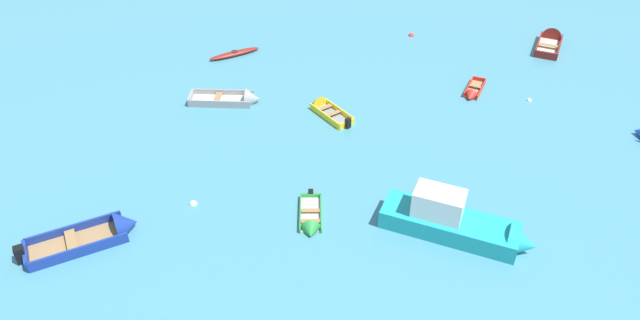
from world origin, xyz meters
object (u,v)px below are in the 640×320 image
at_px(rowboat_grey_midfield_left, 239,99).
at_px(mooring_buoy_trailing, 193,204).
at_px(mooring_buoy_central, 411,36).
at_px(mooring_buoy_far_field, 529,101).
at_px(kayak_maroon_back_row_center, 234,54).
at_px(rowboat_green_far_right, 311,224).
at_px(rowboat_deep_blue_far_back, 103,233).
at_px(rowboat_maroon_distant_center, 550,40).
at_px(motor_launch_turquoise_midfield_right, 459,223).
at_px(rowboat_red_far_left, 472,93).
at_px(rowboat_yellow_back_row_left, 324,108).

relative_size(rowboat_grey_midfield_left, mooring_buoy_trailing, 12.31).
height_order(mooring_buoy_central, mooring_buoy_far_field, mooring_buoy_central).
xyz_separation_m(kayak_maroon_back_row_center, rowboat_green_far_right, (3.51, -17.43, -0.05)).
xyz_separation_m(rowboat_green_far_right, rowboat_grey_midfield_left, (-3.17, 11.14, 0.09)).
relative_size(rowboat_deep_blue_far_back, rowboat_maroon_distant_center, 1.19).
distance_m(rowboat_green_far_right, mooring_buoy_trailing, 5.72).
height_order(rowboat_deep_blue_far_back, mooring_buoy_far_field, rowboat_deep_blue_far_back).
distance_m(motor_launch_turquoise_midfield_right, mooring_buoy_central, 20.78).
bearing_deg(mooring_buoy_central, rowboat_deep_blue_far_back, -134.20).
distance_m(rowboat_red_far_left, rowboat_grey_midfield_left, 14.15).
relative_size(rowboat_red_far_left, mooring_buoy_trailing, 7.66).
height_order(rowboat_red_far_left, motor_launch_turquoise_midfield_right, motor_launch_turquoise_midfield_right).
distance_m(rowboat_grey_midfield_left, mooring_buoy_far_field, 17.43).
height_order(rowboat_green_far_right, rowboat_maroon_distant_center, rowboat_maroon_distant_center).
bearing_deg(mooring_buoy_far_field, mooring_buoy_central, 115.90).
distance_m(rowboat_deep_blue_far_back, mooring_buoy_trailing, 4.12).
bearing_deg(rowboat_green_far_right, rowboat_yellow_back_row_left, 79.64).
xyz_separation_m(kayak_maroon_back_row_center, rowboat_maroon_distant_center, (22.45, -0.49, 0.06)).
relative_size(rowboat_green_far_right, rowboat_deep_blue_far_back, 0.60).
xyz_separation_m(rowboat_green_far_right, mooring_buoy_trailing, (-5.32, 2.10, -0.12)).
height_order(rowboat_yellow_back_row_left, mooring_buoy_far_field, rowboat_yellow_back_row_left).
bearing_deg(rowboat_grey_midfield_left, mooring_buoy_far_field, -5.84).
bearing_deg(rowboat_grey_midfield_left, motor_launch_turquoise_midfield_right, -52.61).
bearing_deg(rowboat_deep_blue_far_back, mooring_buoy_far_field, 21.25).
distance_m(kayak_maroon_back_row_center, rowboat_grey_midfield_left, 6.30).
relative_size(kayak_maroon_back_row_center, rowboat_red_far_left, 1.30).
distance_m(rowboat_red_far_left, mooring_buoy_trailing, 18.27).
relative_size(kayak_maroon_back_row_center, rowboat_green_far_right, 1.20).
bearing_deg(motor_launch_turquoise_midfield_right, rowboat_deep_blue_far_back, 173.98).
bearing_deg(mooring_buoy_far_field, rowboat_red_far_left, 162.32).
xyz_separation_m(rowboat_maroon_distant_center, mooring_buoy_trailing, (-24.26, -14.84, -0.23)).
distance_m(rowboat_deep_blue_far_back, rowboat_maroon_distant_center, 32.53).
xyz_separation_m(rowboat_yellow_back_row_left, rowboat_deep_blue_far_back, (-10.80, -9.29, 0.07)).
distance_m(rowboat_deep_blue_far_back, mooring_buoy_central, 26.40).
bearing_deg(rowboat_maroon_distant_center, mooring_buoy_central, 166.36).
bearing_deg(rowboat_green_far_right, mooring_buoy_trailing, 158.43).
distance_m(kayak_maroon_back_row_center, motor_launch_turquoise_midfield_right, 21.14).
height_order(motor_launch_turquoise_midfield_right, rowboat_maroon_distant_center, motor_launch_turquoise_midfield_right).
bearing_deg(rowboat_deep_blue_far_back, mooring_buoy_central, 45.80).
bearing_deg(mooring_buoy_trailing, kayak_maroon_back_row_center, 83.27).
height_order(rowboat_deep_blue_far_back, rowboat_grey_midfield_left, rowboat_deep_blue_far_back).
bearing_deg(rowboat_green_far_right, motor_launch_turquoise_midfield_right, -11.38).
bearing_deg(rowboat_yellow_back_row_left, rowboat_red_far_left, 4.73).
relative_size(kayak_maroon_back_row_center, mooring_buoy_central, 8.74).
bearing_deg(mooring_buoy_trailing, rowboat_deep_blue_far_back, -154.73).
bearing_deg(rowboat_green_far_right, rowboat_red_far_left, 43.48).
height_order(mooring_buoy_trailing, mooring_buoy_far_field, mooring_buoy_trailing).
bearing_deg(rowboat_yellow_back_row_left, kayak_maroon_back_row_center, 124.05).
bearing_deg(kayak_maroon_back_row_center, mooring_buoy_trailing, -96.73).
height_order(rowboat_deep_blue_far_back, rowboat_maroon_distant_center, rowboat_deep_blue_far_back).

